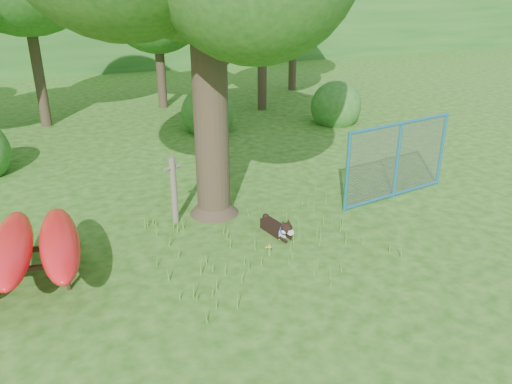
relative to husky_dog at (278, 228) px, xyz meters
name	(u,v)px	position (x,y,z in m)	size (l,w,h in m)	color
ground	(274,269)	(-0.66, -1.13, -0.16)	(80.00, 80.00, 0.00)	#205010
wooden_post	(174,189)	(-1.70, 1.45, 0.61)	(0.39, 0.21, 1.45)	brown
husky_dog	(278,228)	(0.00, 0.00, 0.00)	(0.37, 1.02, 0.45)	black
fence_section	(397,160)	(3.39, 0.59, 0.76)	(3.12, 0.46, 3.05)	teal
wildflower_clump	(269,248)	(-0.54, -0.67, 0.02)	(0.10, 0.09, 0.22)	#4B8A2D
shrub_right	(335,123)	(5.84, 6.87, -0.16)	(1.80, 1.80, 1.80)	#245F1E
shrub_mid	(208,130)	(1.34, 7.87, -0.16)	(1.80, 1.80, 1.80)	#245F1E
wooded_hillside	(73,12)	(-0.66, 26.87, 2.84)	(80.00, 12.00, 6.00)	#245F1E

